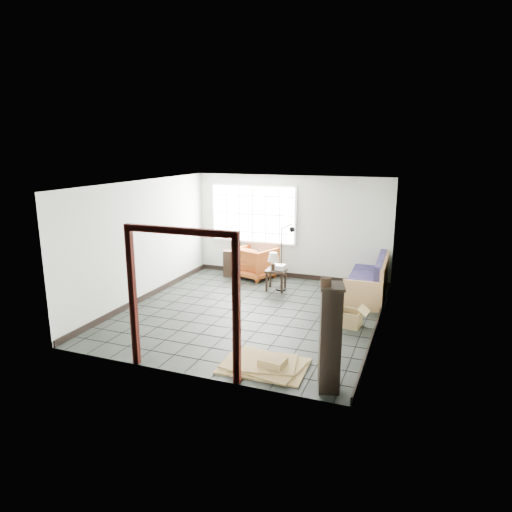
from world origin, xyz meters
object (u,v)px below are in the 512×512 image
at_px(futon_sofa, 370,282).
at_px(tall_shelf, 330,337).
at_px(armchair, 256,261).
at_px(side_table, 276,273).

height_order(futon_sofa, tall_shelf, tall_shelf).
xyz_separation_m(armchair, side_table, (0.80, -0.79, -0.04)).
xyz_separation_m(futon_sofa, armchair, (-2.92, 0.47, 0.11)).
distance_m(futon_sofa, armchair, 2.96).
bearing_deg(side_table, futon_sofa, 8.59).
xyz_separation_m(futon_sofa, side_table, (-2.12, -0.32, 0.08)).
height_order(armchair, side_table, armchair).
relative_size(armchair, side_table, 1.79).
distance_m(futon_sofa, tall_shelf, 4.35).
distance_m(futon_sofa, side_table, 2.15).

